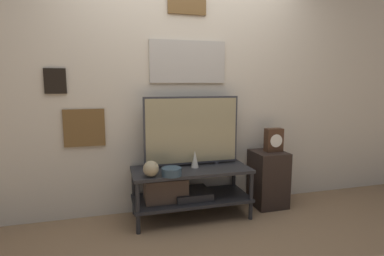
{
  "coord_description": "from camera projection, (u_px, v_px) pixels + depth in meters",
  "views": [
    {
      "loc": [
        -0.76,
        -2.48,
        1.32
      ],
      "look_at": [
        0.01,
        0.28,
        0.9
      ],
      "focal_mm": 28.0,
      "sensor_mm": 36.0,
      "label": 1
    }
  ],
  "objects": [
    {
      "name": "ground_plane",
      "position": [
        199.0,
        229.0,
        2.75
      ],
      "size": [
        12.0,
        12.0,
        0.0
      ],
      "primitive_type": "plane",
      "color": "#846647"
    },
    {
      "name": "side_table",
      "position": [
        268.0,
        178.0,
        3.27
      ],
      "size": [
        0.34,
        0.36,
        0.6
      ],
      "color": "black",
      "rests_on": "ground_plane"
    },
    {
      "name": "media_console",
      "position": [
        182.0,
        187.0,
        2.95
      ],
      "size": [
        1.16,
        0.49,
        0.5
      ],
      "color": "#232326",
      "rests_on": "ground_plane"
    },
    {
      "name": "vase_wide_bowl",
      "position": [
        172.0,
        172.0,
        2.71
      ],
      "size": [
        0.18,
        0.18,
        0.07
      ],
      "color": "#2D4251",
      "rests_on": "media_console"
    },
    {
      "name": "vase_round_glass",
      "position": [
        151.0,
        169.0,
        2.68
      ],
      "size": [
        0.14,
        0.14,
        0.14
      ],
      "color": "tan",
      "rests_on": "media_console"
    },
    {
      "name": "wall_back",
      "position": [
        183.0,
        81.0,
        3.1
      ],
      "size": [
        6.4,
        0.08,
        2.7
      ],
      "color": "beige",
      "rests_on": "ground_plane"
    },
    {
      "name": "vase_slim_bronze",
      "position": [
        195.0,
        159.0,
        2.97
      ],
      "size": [
        0.08,
        0.08,
        0.17
      ],
      "color": "beige",
      "rests_on": "media_console"
    },
    {
      "name": "television",
      "position": [
        192.0,
        131.0,
        3.01
      ],
      "size": [
        0.97,
        0.05,
        0.7
      ],
      "color": "#333338",
      "rests_on": "media_console"
    },
    {
      "name": "mantel_clock",
      "position": [
        274.0,
        140.0,
        3.22
      ],
      "size": [
        0.19,
        0.11,
        0.25
      ],
      "color": "#422819",
      "rests_on": "side_table"
    }
  ]
}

